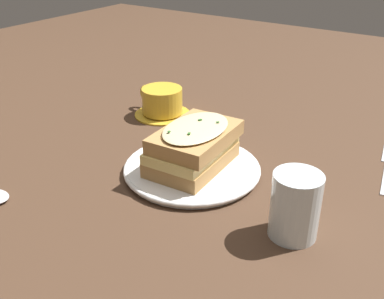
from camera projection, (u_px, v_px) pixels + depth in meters
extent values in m
plane|color=#473021|center=(172.00, 172.00, 0.76)|extent=(2.40, 2.40, 0.00)
cylinder|color=white|center=(192.00, 169.00, 0.75)|extent=(0.22, 0.22, 0.01)
torus|color=white|center=(192.00, 168.00, 0.75)|extent=(0.23, 0.23, 0.01)
cube|color=#B2844C|center=(192.00, 159.00, 0.74)|extent=(0.16, 0.11, 0.02)
cube|color=#EAD17A|center=(192.00, 148.00, 0.73)|extent=(0.16, 0.10, 0.02)
cube|color=#B2844C|center=(196.00, 137.00, 0.73)|extent=(0.16, 0.11, 0.02)
ellipsoid|color=beige|center=(196.00, 128.00, 0.72)|extent=(0.14, 0.10, 0.01)
cube|color=#2D6028|center=(200.00, 120.00, 0.73)|extent=(0.01, 0.01, 0.00)
cube|color=#2D6028|center=(218.00, 122.00, 0.73)|extent=(0.01, 0.01, 0.00)
cube|color=#2D6028|center=(169.00, 132.00, 0.69)|extent=(0.01, 0.00, 0.00)
cube|color=#2D6028|center=(189.00, 133.00, 0.69)|extent=(0.01, 0.01, 0.00)
cylinder|color=gold|center=(163.00, 114.00, 0.97)|extent=(0.12, 0.12, 0.01)
cylinder|color=gold|center=(162.00, 100.00, 0.96)|extent=(0.09, 0.09, 0.05)
cylinder|color=#381E0F|center=(162.00, 91.00, 0.95)|extent=(0.07, 0.07, 0.00)
torus|color=gold|center=(147.00, 94.00, 1.00)|extent=(0.02, 0.04, 0.04)
cylinder|color=silver|center=(295.00, 206.00, 0.59)|extent=(0.07, 0.07, 0.09)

